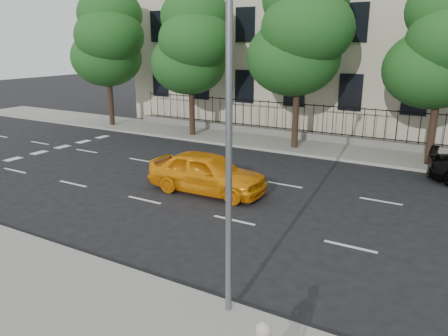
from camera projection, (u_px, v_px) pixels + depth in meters
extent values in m
plane|color=black|center=(194.00, 249.00, 13.00)|extent=(120.00, 120.00, 0.00)
cube|color=gray|center=(92.00, 317.00, 9.66)|extent=(60.00, 4.00, 0.15)
cube|color=gray|center=(333.00, 150.00, 24.60)|extent=(60.00, 4.00, 0.15)
cube|color=slate|center=(341.00, 139.00, 25.93)|extent=(30.00, 0.50, 0.40)
cube|color=black|center=(342.00, 134.00, 25.85)|extent=(28.80, 0.05, 0.05)
cube|color=black|center=(344.00, 107.00, 25.40)|extent=(28.80, 0.05, 0.05)
cylinder|color=slate|center=(229.00, 135.00, 8.72)|extent=(0.14, 0.14, 8.00)
cylinder|color=#382619|center=(111.00, 103.00, 31.20)|extent=(0.36, 0.36, 3.15)
ellipsoid|color=#23541C|center=(107.00, 57.00, 30.77)|extent=(4.94, 4.94, 4.06)
ellipsoid|color=#23541C|center=(109.00, 36.00, 29.52)|extent=(4.68, 4.68, 3.85)
ellipsoid|color=#23541C|center=(110.00, 14.00, 29.81)|extent=(4.42, 4.42, 3.64)
cylinder|color=#382619|center=(192.00, 112.00, 27.84)|extent=(0.36, 0.36, 2.97)
ellipsoid|color=#23541C|center=(188.00, 63.00, 27.45)|extent=(4.75, 4.75, 3.90)
ellipsoid|color=#23541C|center=(196.00, 40.00, 26.22)|extent=(4.50, 4.50, 3.70)
ellipsoid|color=#23541C|center=(195.00, 17.00, 26.53)|extent=(4.25, 4.25, 3.50)
cylinder|color=#382619|center=(295.00, 118.00, 24.41)|extent=(0.36, 0.36, 3.32)
ellipsoid|color=#23541C|center=(293.00, 58.00, 23.94)|extent=(5.13, 5.13, 4.21)
ellipsoid|color=#23541C|center=(307.00, 29.00, 22.68)|extent=(4.86, 4.86, 4.00)
ellipsoid|color=#23541C|center=(305.00, 0.00, 22.95)|extent=(4.59, 4.59, 3.78)
cylinder|color=#382619|center=(432.00, 133.00, 21.07)|extent=(0.36, 0.36, 3.08)
ellipsoid|color=#23541C|center=(432.00, 69.00, 20.68)|extent=(4.56, 4.56, 3.74)
imported|color=orange|center=(207.00, 172.00, 17.68)|extent=(5.00, 2.17, 1.68)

